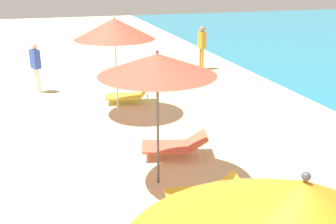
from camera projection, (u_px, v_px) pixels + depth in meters
name	position (u px, v px, depth m)	size (l,w,h in m)	color
umbrella_third	(157.00, 65.00, 7.01)	(2.12, 2.12, 2.59)	#4C4C51
lounger_third_shoreside	(175.00, 145.00, 8.80)	(1.55, 1.00, 0.52)	#D8593F
lounger_third_inland	(205.00, 194.00, 6.85)	(1.37, 0.87, 0.53)	yellow
umbrella_farthest	(115.00, 29.00, 10.69)	(2.18, 2.18, 2.77)	silver
lounger_farthest_shoreside	(130.00, 94.00, 12.43)	(1.49, 0.96, 0.60)	yellow
person_walking_mid	(202.00, 43.00, 16.48)	(0.26, 0.38, 1.78)	orange
person_walking_far	(36.00, 63.00, 13.26)	(0.36, 0.42, 1.68)	silver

